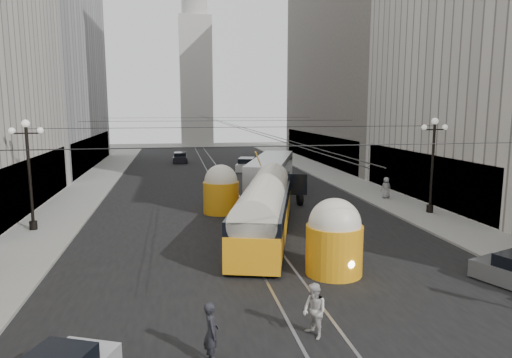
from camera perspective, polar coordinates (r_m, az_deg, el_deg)
name	(u,v)px	position (r m, az deg, el deg)	size (l,w,h in m)	color
road	(223,185)	(43.03, -4.19, -0.73)	(20.00, 85.00, 0.02)	black
sidewalk_left	(96,182)	(46.88, -19.40, -0.33)	(4.00, 72.00, 0.15)	gray
sidewalk_right	(332,175)	(49.07, 9.44, 0.45)	(4.00, 72.00, 0.15)	gray
rail_left	(215,185)	(42.97, -5.18, -0.76)	(0.12, 85.00, 0.04)	gray
rail_right	(231,185)	(43.12, -3.20, -0.70)	(0.12, 85.00, 0.04)	gray
building_left_far	(34,45)	(60.21, -26.05, 14.82)	(12.60, 28.60, 28.60)	#999999
building_right_far	(363,36)	(63.30, 13.18, 16.96)	(12.60, 32.60, 32.60)	#514C47
distant_tower	(196,66)	(90.15, -7.57, 13.77)	(6.00, 6.00, 31.36)	#B2AFA8
lamppost_left_mid	(29,168)	(29.10, -26.51, 1.19)	(1.86, 0.44, 6.37)	black
lamppost_right_mid	(433,160)	(32.67, 21.22, 2.27)	(1.86, 0.44, 6.37)	black
catenary	(224,122)	(41.46, -3.97, 7.09)	(25.00, 72.00, 0.23)	black
streetcar	(265,208)	(25.48, 1.11, -3.60)	(6.08, 15.04, 3.40)	orange
city_bus	(271,175)	(37.41, 1.92, 0.51)	(6.42, 12.85, 3.15)	#B4B6BA
sedan_white_far	(246,165)	(52.58, -1.20, 1.79)	(3.13, 5.03, 1.48)	silver
sedan_dark_far	(180,158)	(61.37, -9.46, 2.63)	(1.90, 4.31, 1.34)	black
pedestrian_crossing_a	(211,332)	(13.63, -5.62, -18.54)	(0.66, 0.43, 1.80)	black
pedestrian_crossing_b	(314,311)	(14.98, 7.31, -16.03)	(0.85, 0.66, 1.75)	beige
pedestrian_sidewalk_right	(386,188)	(37.14, 15.95, -1.05)	(0.81, 0.50, 1.66)	gray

